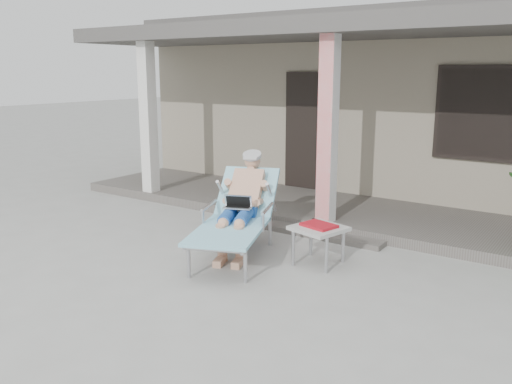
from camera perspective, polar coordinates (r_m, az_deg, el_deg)
The scene contains 7 objects.
ground at distance 6.20m, azimuth -1.99°, elevation -8.88°, with size 60.00×60.00×0.00m, color #9E9E99.
house at distance 11.67m, azimuth 17.47°, elevation 9.12°, with size 10.40×5.40×3.30m.
porch_deck at distance 8.66m, azimuth 9.87°, elevation -2.24°, with size 10.00×2.00×0.15m, color #605B56.
porch_overhang at distance 8.34m, azimuth 10.44°, elevation 16.00°, with size 10.00×2.30×2.85m.
porch_step at distance 7.68m, azimuth 6.25°, elevation -4.37°, with size 2.00×0.30×0.07m, color #605B56.
lounger at distance 6.78m, azimuth -1.80°, elevation 0.13°, with size 1.41×2.07×1.31m.
side_table at distance 6.50m, azimuth 6.63°, elevation -4.02°, with size 0.67×0.67×0.50m.
Camera 1 is at (3.43, -4.64, 2.28)m, focal length 38.00 mm.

